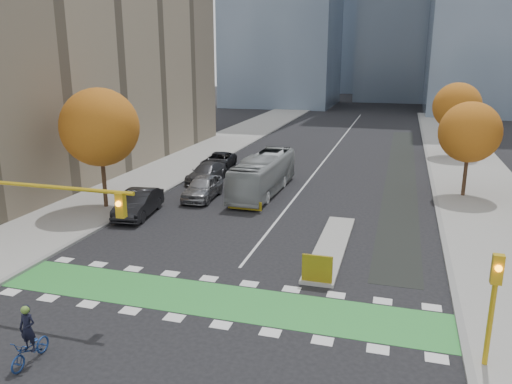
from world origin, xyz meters
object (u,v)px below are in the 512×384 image
Objects in this scene: tree_east_near at (470,132)px; cyclist at (30,344)px; tree_east_far at (457,107)px; bus at (263,174)px; hazard_board at (317,269)px; traffic_signal_west at (17,209)px; tree_west at (100,127)px; parked_car_a at (203,187)px; parked_car_b at (138,203)px; parked_car_c at (207,173)px; parked_car_d at (218,161)px; traffic_signal_east at (494,294)px.

cyclist is at bearing -121.70° from tree_east_near.
tree_east_far reaches higher than cyclist.
hazard_board is at bearing -64.57° from bus.
cyclist is (3.54, -4.03, -3.32)m from traffic_signal_west.
tree_west is 8.38m from parked_car_a.
parked_car_c is (0.80, 10.00, -0.10)m from parked_car_b.
traffic_signal_west is 21.92m from parked_car_c.
hazard_board is at bearing -35.89° from parked_car_b.
tree_east_near is 30.08m from traffic_signal_west.
hazard_board is 0.20× the size of tree_east_near.
bus is at bearing -51.90° from parked_car_d.
tree_east_far is 1.48× the size of parked_car_c.
traffic_signal_west is at bearing -92.48° from parked_car_b.
hazard_board is at bearing -25.99° from tree_west.
traffic_signal_west is 3.99× the size of cyclist.
traffic_signal_west reaches higher than parked_car_b.
traffic_signal_west is 20.38m from bus.
parked_car_c is at bearing 130.79° from traffic_signal_east.
tree_east_near is at bearing 12.74° from bus.
tree_east_far is (0.50, 16.00, 0.38)m from tree_east_near.
traffic_signal_east reaches higher than parked_car_a.
parked_car_a reaches higher than parked_car_b.
tree_east_near is at bearing -14.65° from parked_car_d.
cyclist is (-16.89, -42.54, -4.53)m from tree_east_far.
traffic_signal_east is (22.50, -12.51, -2.88)m from tree_west.
parked_car_a is at bearing -162.48° from tree_east_near.
parked_car_c is (-20.20, -0.84, -4.12)m from tree_east_near.
cyclist is 0.20× the size of bus.
tree_east_far is 1.46× the size of parked_car_d.
parked_car_d is at bearing 120.62° from hazard_board.
parked_car_c is 5.06m from parked_car_d.
tree_east_near reaches higher than hazard_board.
tree_west is at bearing 113.79° from cyclist.
parked_car_d is (-0.80, 5.00, -0.02)m from parked_car_c.
parked_car_d is (-19.50, 26.67, -2.01)m from traffic_signal_east.
tree_west reaches higher than cyclist.
parked_car_c reaches higher than hazard_board.
tree_east_far reaches higher than parked_car_d.
tree_west is 1.16× the size of tree_east_near.
bus reaches higher than cyclist.
parked_car_a is 10.31m from parked_car_d.
hazard_board is 0.16× the size of traffic_signal_west.
bus is at bearing 43.35° from parked_car_b.
tree_east_near is at bearing -91.79° from tree_east_far.
parked_car_d is at bearing 100.96° from parked_car_a.
tree_west is at bearing -133.30° from tree_east_far.
tree_east_far is 24.96m from parked_car_d.
tree_west is 26.01m from tree_east_near.
tree_east_far is 38.64m from traffic_signal_east.
tree_east_far is 1.52× the size of parked_car_a.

